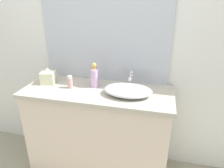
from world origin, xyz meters
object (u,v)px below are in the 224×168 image
sink_basin (128,90)px  lotion_bottle (70,82)px  soap_dispenser (95,77)px  tissue_box (48,77)px

sink_basin → lotion_bottle: size_ratio=3.54×
sink_basin → soap_dispenser: size_ratio=1.79×
sink_basin → soap_dispenser: (-0.33, 0.10, 0.06)m
soap_dispenser → lotion_bottle: (-0.21, -0.08, -0.04)m
tissue_box → sink_basin: bearing=-5.4°
sink_basin → tissue_box: size_ratio=2.63×
sink_basin → lotion_bottle: 0.54m
soap_dispenser → lotion_bottle: 0.23m
soap_dispenser → lotion_bottle: size_ratio=1.98×
sink_basin → lotion_bottle: (-0.54, 0.02, 0.01)m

